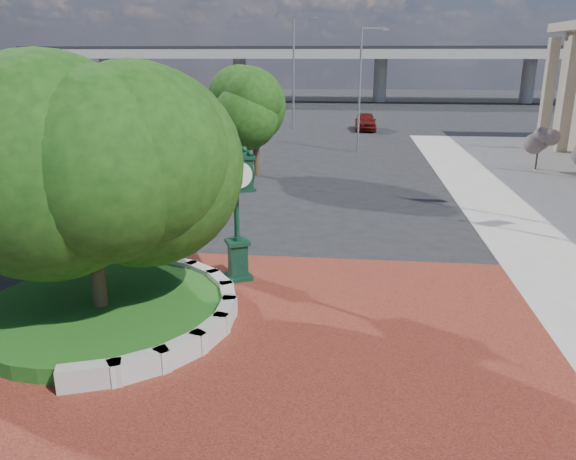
# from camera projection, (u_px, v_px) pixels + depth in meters

# --- Properties ---
(ground) EXTENTS (200.00, 200.00, 0.00)m
(ground) POSITION_uv_depth(u_px,v_px,m) (298.00, 329.00, 13.73)
(ground) COLOR black
(ground) RESTS_ON ground
(plaza) EXTENTS (12.00, 12.00, 0.04)m
(plaza) POSITION_uv_depth(u_px,v_px,m) (294.00, 349.00, 12.77)
(plaza) COLOR maroon
(plaza) RESTS_ON ground
(planter_wall) EXTENTS (2.96, 6.77, 0.54)m
(planter_wall) POSITION_uv_depth(u_px,v_px,m) (190.00, 314.00, 13.93)
(planter_wall) COLOR #9E9B93
(planter_wall) RESTS_ON ground
(grass_bed) EXTENTS (6.10, 6.10, 0.40)m
(grass_bed) POSITION_uv_depth(u_px,v_px,m) (102.00, 312.00, 14.19)
(grass_bed) COLOR #1E4413
(grass_bed) RESTS_ON ground
(overpass) EXTENTS (90.00, 12.00, 7.50)m
(overpass) POSITION_uv_depth(u_px,v_px,m) (344.00, 54.00, 78.18)
(overpass) COLOR #9E9B93
(overpass) RESTS_ON ground
(tree_planter) EXTENTS (5.20, 5.20, 6.33)m
(tree_planter) POSITION_uv_depth(u_px,v_px,m) (87.00, 175.00, 13.14)
(tree_planter) COLOR #38281C
(tree_planter) RESTS_ON ground
(tree_street) EXTENTS (4.40, 4.40, 5.45)m
(tree_street) POSITION_uv_depth(u_px,v_px,m) (256.00, 116.00, 30.25)
(tree_street) COLOR #38281C
(tree_street) RESTS_ON ground
(post_clock) EXTENTS (1.14, 1.14, 4.35)m
(post_clock) POSITION_uv_depth(u_px,v_px,m) (236.00, 202.00, 16.08)
(post_clock) COLOR black
(post_clock) RESTS_ON ground
(parked_car) EXTENTS (1.83, 4.54, 1.54)m
(parked_car) POSITION_uv_depth(u_px,v_px,m) (365.00, 121.00, 49.65)
(parked_car) COLOR #54100C
(parked_car) RESTS_ON ground
(street_lamp_near) EXTENTS (1.81, 0.45, 8.11)m
(street_lamp_near) POSITION_uv_depth(u_px,v_px,m) (363.00, 81.00, 37.21)
(street_lamp_near) COLOR slate
(street_lamp_near) RESTS_ON ground
(street_lamp_far) EXTENTS (2.14, 0.34, 9.55)m
(street_lamp_far) POSITION_uv_depth(u_px,v_px,m) (296.00, 64.00, 49.36)
(street_lamp_far) COLOR slate
(street_lamp_far) RESTS_ON ground
(shrub_far) EXTENTS (1.20, 1.20, 2.20)m
(shrub_far) POSITION_uv_depth(u_px,v_px,m) (539.00, 142.00, 32.25)
(shrub_far) COLOR #38281C
(shrub_far) RESTS_ON ground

